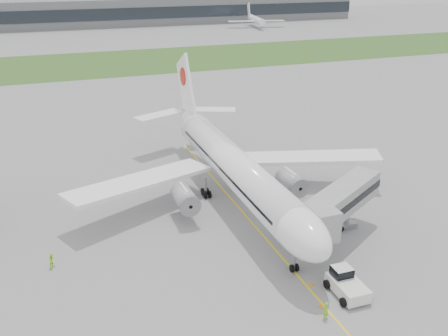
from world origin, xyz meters
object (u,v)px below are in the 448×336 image
object	(u,v)px
airliner	(231,163)
pushback_tug	(346,283)
ground_crew_near	(326,310)
jet_bridge	(339,203)

from	to	relation	value
airliner	pushback_tug	xyz separation A→B (m)	(3.28, -25.16, -4.51)
pushback_tug	ground_crew_near	distance (m)	5.14
airliner	ground_crew_near	xyz separation A→B (m)	(-0.92, -28.12, -4.71)
airliner	jet_bridge	distance (m)	17.76
pushback_tug	airliner	bearing A→B (deg)	98.31
airliner	pushback_tug	size ratio (longest dim) A/B	10.95
airliner	pushback_tug	bearing A→B (deg)	-82.57
airliner	ground_crew_near	distance (m)	28.52
airliner	pushback_tug	world-z (taller)	airliner
pushback_tug	ground_crew_near	bearing A→B (deg)	-144.02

